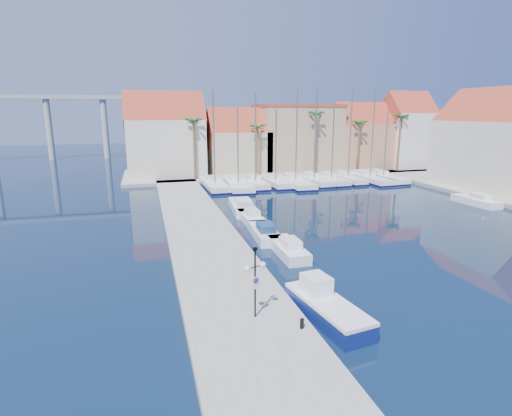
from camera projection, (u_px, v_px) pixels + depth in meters
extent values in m
plane|color=black|center=(380.00, 291.00, 24.42)|extent=(260.00, 260.00, 0.00)
cube|color=gray|center=(202.00, 235.00, 34.66)|extent=(6.00, 77.00, 0.50)
cube|color=gray|center=(280.00, 172.00, 71.93)|extent=(54.00, 16.00, 0.50)
cylinder|color=black|center=(255.00, 283.00, 19.90)|extent=(0.09, 0.09, 3.74)
cylinder|color=black|center=(251.00, 268.00, 19.57)|extent=(0.46, 0.20, 0.05)
cylinder|color=black|center=(259.00, 266.00, 19.83)|extent=(0.46, 0.20, 0.05)
sphere|color=white|center=(247.00, 269.00, 19.44)|extent=(0.34, 0.34, 0.34)
sphere|color=white|center=(263.00, 265.00, 19.97)|extent=(0.34, 0.34, 0.34)
cube|color=black|center=(255.00, 249.00, 19.49)|extent=(0.23, 0.18, 0.15)
cube|color=white|center=(256.00, 281.00, 19.83)|extent=(0.45, 0.18, 0.47)
cylinder|color=red|center=(256.00, 281.00, 19.80)|extent=(0.30, 0.12, 0.32)
cylinder|color=#1933A5|center=(256.00, 281.00, 19.80)|extent=(0.21, 0.09, 0.22)
cube|color=white|center=(256.00, 287.00, 19.91)|extent=(0.36, 0.15, 0.13)
cylinder|color=black|center=(302.00, 324.00, 19.19)|extent=(0.20, 0.20, 0.50)
cube|color=navy|center=(327.00, 312.00, 20.96)|extent=(2.75, 6.01, 0.87)
cube|color=white|center=(328.00, 303.00, 20.84)|extent=(2.75, 6.01, 0.19)
cube|color=white|center=(316.00, 285.00, 21.74)|extent=(1.47, 1.71, 1.06)
cube|color=white|center=(288.00, 249.00, 30.64)|extent=(1.81, 5.53, 0.80)
cube|color=white|center=(291.00, 243.00, 29.96)|extent=(1.25, 1.94, 0.60)
cube|color=white|center=(264.00, 233.00, 34.79)|extent=(2.26, 5.99, 0.80)
cube|color=navy|center=(266.00, 227.00, 34.07)|extent=(1.45, 2.14, 0.60)
cube|color=white|center=(251.00, 218.00, 39.75)|extent=(1.73, 5.40, 0.80)
cube|color=white|center=(252.00, 212.00, 39.08)|extent=(1.21, 1.89, 0.60)
cube|color=white|center=(243.00, 207.00, 44.31)|extent=(3.05, 7.59, 0.80)
cube|color=white|center=(243.00, 202.00, 43.43)|extent=(1.89, 2.74, 0.60)
cube|color=white|center=(476.00, 201.00, 47.13)|extent=(2.14, 5.95, 0.80)
cube|color=white|center=(481.00, 197.00, 46.42)|extent=(1.41, 2.11, 0.60)
cube|color=white|center=(214.00, 185.00, 57.07)|extent=(2.91, 10.44, 1.00)
cube|color=#0B0C39|center=(214.00, 187.00, 57.15)|extent=(2.97, 10.50, 0.28)
cube|color=white|center=(213.00, 178.00, 57.85)|extent=(1.95, 3.15, 0.60)
cylinder|color=slate|center=(214.00, 137.00, 54.98)|extent=(0.20, 0.20, 12.75)
cube|color=white|center=(238.00, 185.00, 57.55)|extent=(3.84, 11.79, 1.00)
cube|color=#0B0C39|center=(238.00, 187.00, 57.62)|extent=(3.91, 11.85, 0.28)
cube|color=white|center=(236.00, 178.00, 58.47)|extent=(2.36, 3.62, 0.60)
cylinder|color=slate|center=(238.00, 145.00, 55.68)|extent=(0.20, 0.20, 10.28)
cube|color=white|center=(255.00, 183.00, 58.69)|extent=(2.66, 9.26, 1.00)
cube|color=#0B0C39|center=(255.00, 185.00, 58.76)|extent=(2.72, 9.32, 0.28)
cube|color=white|center=(253.00, 177.00, 59.37)|extent=(1.75, 2.81, 0.60)
cylinder|color=slate|center=(256.00, 138.00, 56.71)|extent=(0.20, 0.20, 12.20)
cube|color=white|center=(274.00, 182.00, 59.31)|extent=(2.66, 9.28, 1.00)
cube|color=#0B0C39|center=(274.00, 185.00, 59.39)|extent=(2.72, 9.34, 0.28)
cube|color=white|center=(272.00, 176.00, 59.98)|extent=(1.76, 2.81, 0.60)
cylinder|color=slate|center=(276.00, 145.00, 57.59)|extent=(0.20, 0.20, 10.06)
cube|color=white|center=(294.00, 182.00, 59.65)|extent=(3.37, 11.63, 1.00)
cube|color=#0B0C39|center=(294.00, 184.00, 59.73)|extent=(3.44, 11.70, 0.28)
cube|color=white|center=(292.00, 176.00, 60.56)|extent=(2.21, 3.53, 0.60)
cylinder|color=slate|center=(297.00, 135.00, 57.49)|extent=(0.20, 0.20, 12.81)
cube|color=white|center=(313.00, 180.00, 61.00)|extent=(3.29, 9.91, 1.00)
cube|color=#0B0C39|center=(312.00, 183.00, 61.08)|extent=(3.35, 9.97, 0.28)
cube|color=white|center=(310.00, 174.00, 61.71)|extent=(2.00, 3.05, 0.60)
cylinder|color=slate|center=(316.00, 134.00, 58.91)|extent=(0.20, 0.20, 13.08)
cube|color=white|center=(330.00, 180.00, 61.48)|extent=(2.76, 9.05, 1.00)
cube|color=#0B0C39|center=(330.00, 182.00, 61.55)|extent=(2.83, 9.11, 0.28)
cube|color=white|center=(327.00, 174.00, 62.12)|extent=(1.76, 2.76, 0.60)
cylinder|color=slate|center=(333.00, 141.00, 59.67)|extent=(0.20, 0.20, 10.95)
cube|color=white|center=(346.00, 179.00, 62.37)|extent=(2.68, 8.86, 1.00)
cube|color=#0B0C39|center=(346.00, 181.00, 62.45)|extent=(2.75, 8.93, 0.28)
cube|color=white|center=(344.00, 173.00, 63.00)|extent=(1.72, 2.70, 0.60)
cylinder|color=slate|center=(350.00, 132.00, 60.28)|extent=(0.20, 0.20, 13.42)
cube|color=white|center=(368.00, 178.00, 62.80)|extent=(3.40, 11.10, 1.00)
cube|color=#0B0C39|center=(368.00, 180.00, 62.88)|extent=(3.46, 11.17, 0.28)
cube|color=white|center=(364.00, 172.00, 63.63)|extent=(2.16, 3.39, 0.60)
cylinder|color=slate|center=(373.00, 133.00, 60.65)|extent=(0.20, 0.20, 13.12)
cube|color=white|center=(381.00, 178.00, 63.63)|extent=(3.22, 11.00, 1.00)
cube|color=#0B0C39|center=(381.00, 180.00, 63.70)|extent=(3.28, 11.06, 0.28)
cube|color=white|center=(377.00, 172.00, 64.45)|extent=(2.10, 3.34, 0.60)
cylinder|color=slate|center=(386.00, 143.00, 61.82)|extent=(0.20, 0.20, 10.14)
cube|color=beige|center=(166.00, 148.00, 64.67)|extent=(12.00, 9.00, 9.00)
cube|color=maroon|center=(164.00, 120.00, 63.62)|extent=(12.30, 9.00, 9.00)
cube|color=#C1AE88|center=(238.00, 152.00, 68.03)|extent=(10.00, 8.00, 7.00)
cube|color=maroon|center=(238.00, 131.00, 67.21)|extent=(10.30, 8.00, 8.00)
cube|color=tan|center=(297.00, 139.00, 71.37)|extent=(14.00, 10.00, 11.00)
cube|color=maroon|center=(297.00, 106.00, 70.03)|extent=(14.20, 10.20, 0.50)
cube|color=tan|center=(359.00, 146.00, 73.91)|extent=(10.00, 8.00, 8.00)
cube|color=maroon|center=(360.00, 124.00, 72.98)|extent=(10.30, 8.00, 8.00)
cube|color=white|center=(405.00, 140.00, 75.09)|extent=(8.00, 8.00, 10.00)
cube|color=maroon|center=(407.00, 113.00, 73.92)|extent=(8.30, 8.00, 8.00)
cube|color=beige|center=(492.00, 155.00, 54.08)|extent=(9.00, 14.00, 9.00)
cube|color=maroon|center=(496.00, 121.00, 53.02)|extent=(9.00, 14.30, 9.00)
cylinder|color=brown|center=(194.00, 150.00, 61.03)|extent=(0.36, 0.36, 9.00)
sphere|color=#1A5C1E|center=(193.00, 121.00, 60.01)|extent=(2.60, 2.60, 2.60)
cylinder|color=brown|center=(257.00, 152.00, 63.75)|extent=(0.36, 0.36, 8.00)
sphere|color=#1A5C1E|center=(257.00, 127.00, 62.85)|extent=(2.60, 2.60, 2.60)
cylinder|color=brown|center=(315.00, 144.00, 66.13)|extent=(0.36, 0.36, 10.00)
sphere|color=#1A5C1E|center=(316.00, 114.00, 64.99)|extent=(2.60, 2.60, 2.60)
cylinder|color=brown|center=(358.00, 148.00, 68.39)|extent=(0.36, 0.36, 8.50)
sphere|color=#1A5C1E|center=(360.00, 123.00, 67.43)|extent=(2.60, 2.60, 2.60)
cylinder|color=brown|center=(399.00, 144.00, 70.36)|extent=(0.36, 0.36, 9.50)
sphere|color=#1A5C1E|center=(401.00, 117.00, 69.28)|extent=(2.60, 2.60, 2.60)
cube|color=#9E9E99|center=(25.00, 97.00, 88.05)|extent=(48.00, 2.20, 0.90)
cylinder|color=#9E9E99|center=(49.00, 129.00, 90.73)|extent=(1.40, 1.40, 14.00)
cylinder|color=#9E9E99|center=(105.00, 128.00, 93.86)|extent=(1.40, 1.40, 14.00)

